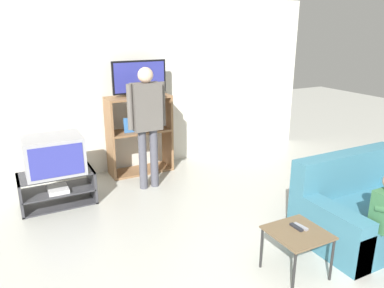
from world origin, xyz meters
TOP-DOWN VIEW (x-y plane):
  - wall_back at (0.00, 4.21)m, footprint 6.40×0.06m
  - tv_stand at (-1.31, 3.35)m, footprint 0.90×0.46m
  - television_main at (-1.30, 3.37)m, footprint 0.69×0.54m
  - media_shelf at (0.01, 3.94)m, footprint 0.95×0.39m
  - television_flat at (0.05, 3.94)m, footprint 0.81×0.20m
  - snack_table at (0.38, 0.90)m, footprint 0.48×0.48m
  - remote_control_black at (0.41, 0.95)m, footprint 0.04×0.14m
  - remote_control_white at (0.46, 0.94)m, footprint 0.06×0.15m
  - couch at (1.49, 1.08)m, footprint 1.41×0.91m
  - person_standing_adult at (-0.09, 3.33)m, footprint 0.53×0.20m

SIDE VIEW (x-z plane):
  - tv_stand at x=-1.31m, z-range 0.00..0.42m
  - couch at x=1.49m, z-range -0.15..0.70m
  - snack_table at x=0.38m, z-range 0.17..0.60m
  - remote_control_black at x=0.41m, z-range 0.43..0.45m
  - remote_control_white at x=0.46m, z-range 0.43..0.45m
  - media_shelf at x=0.01m, z-range 0.01..1.20m
  - television_main at x=-1.30m, z-range 0.42..0.89m
  - person_standing_adult at x=-0.09m, z-range 0.18..1.85m
  - wall_back at x=0.00m, z-range 0.00..2.60m
  - television_flat at x=0.05m, z-range 1.17..1.69m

